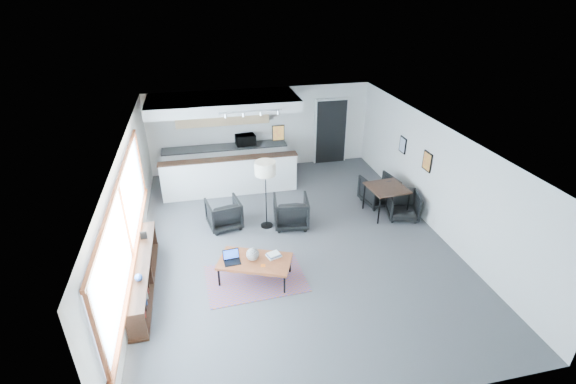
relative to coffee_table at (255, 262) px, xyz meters
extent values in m
cube|color=#4A4A4D|center=(1.09, 1.22, -0.44)|extent=(7.00, 9.00, 0.01)
cube|color=white|center=(1.09, 1.22, 2.17)|extent=(7.00, 9.00, 0.01)
cube|color=silver|center=(1.09, 5.73, 0.86)|extent=(7.00, 0.01, 2.60)
cube|color=silver|center=(1.09, -3.28, 0.86)|extent=(7.00, 0.01, 2.60)
cube|color=silver|center=(-2.41, 1.22, 0.86)|extent=(0.01, 9.00, 2.60)
cube|color=silver|center=(4.60, 1.22, 0.86)|extent=(0.01, 9.00, 2.60)
cube|color=#8CBFFF|center=(-2.38, 0.32, 1.06)|extent=(0.02, 5.80, 1.55)
cube|color=brown|center=(-2.35, 0.32, 0.26)|extent=(0.10, 5.95, 0.06)
cube|color=brown|center=(-2.36, 0.32, 1.86)|extent=(0.06, 5.95, 0.06)
cube|color=brown|center=(-2.36, -2.58, 1.06)|extent=(0.06, 0.06, 1.60)
cube|color=brown|center=(-2.36, 0.32, 1.06)|extent=(0.06, 0.06, 1.60)
cube|color=brown|center=(-2.36, 3.22, 1.06)|extent=(0.06, 0.06, 1.60)
cube|color=black|center=(-2.21, 0.22, 0.18)|extent=(0.35, 3.00, 0.05)
cube|color=black|center=(-2.21, 0.22, -0.39)|extent=(0.35, 3.00, 0.05)
cube|color=black|center=(-2.21, -1.23, -0.11)|extent=(0.33, 0.04, 0.55)
cube|color=black|center=(-2.21, 0.22, -0.11)|extent=(0.33, 0.04, 0.55)
cube|color=black|center=(-2.21, 1.67, -0.11)|extent=(0.33, 0.04, 0.55)
cube|color=#3359A5|center=(-2.21, -1.08, -0.26)|extent=(0.18, 0.04, 0.20)
cube|color=silver|center=(-2.21, -0.91, -0.25)|extent=(0.18, 0.04, 0.22)
cube|color=maroon|center=(-2.21, -0.74, -0.24)|extent=(0.18, 0.04, 0.24)
cube|color=black|center=(-2.21, -0.57, -0.26)|extent=(0.18, 0.04, 0.20)
cube|color=#3359A5|center=(-2.21, -0.40, -0.25)|extent=(0.18, 0.04, 0.22)
cube|color=silver|center=(-2.21, -0.23, -0.24)|extent=(0.18, 0.04, 0.24)
cube|color=maroon|center=(-2.21, -0.06, -0.26)|extent=(0.18, 0.04, 0.20)
cube|color=black|center=(-2.21, 0.11, -0.25)|extent=(0.18, 0.04, 0.22)
cube|color=#3359A5|center=(-2.21, 0.28, -0.24)|extent=(0.18, 0.03, 0.24)
cube|color=silver|center=(-2.21, 0.45, -0.26)|extent=(0.18, 0.03, 0.20)
cube|color=maroon|center=(-2.21, 0.62, -0.25)|extent=(0.18, 0.03, 0.22)
cube|color=black|center=(-2.21, 0.79, -0.24)|extent=(0.18, 0.04, 0.24)
cube|color=black|center=(-2.21, 1.02, 0.30)|extent=(0.14, 0.02, 0.18)
sphere|color=#264C99|center=(-2.19, -0.38, 0.28)|extent=(0.14, 0.14, 0.14)
cube|color=white|center=(-0.11, 3.92, 0.11)|extent=(3.80, 0.25, 1.10)
cube|color=black|center=(-0.11, 3.92, 0.67)|extent=(3.85, 0.32, 0.04)
cube|color=white|center=(-0.11, 5.37, 0.01)|extent=(3.80, 0.60, 0.90)
cube|color=#2D2D2D|center=(-0.11, 5.37, 0.47)|extent=(3.82, 0.62, 0.04)
cube|color=tan|center=(-0.11, 5.52, 1.51)|extent=(2.80, 0.35, 0.70)
cube|color=white|center=(-0.11, 4.82, 2.01)|extent=(4.20, 1.80, 0.30)
cube|color=black|center=(1.29, 3.93, 1.31)|extent=(0.35, 0.03, 0.45)
cube|color=orange|center=(1.29, 3.92, 1.31)|extent=(0.30, 0.01, 0.40)
cube|color=black|center=(3.39, 5.64, 0.61)|extent=(1.00, 0.12, 2.10)
cube|color=white|center=(2.87, 5.65, 0.61)|extent=(0.06, 0.10, 2.10)
cube|color=white|center=(3.91, 5.65, 0.61)|extent=(0.06, 0.10, 2.10)
cube|color=white|center=(3.39, 5.65, 1.68)|extent=(1.10, 0.10, 0.06)
cube|color=silver|center=(0.49, 3.42, 2.12)|extent=(1.60, 0.04, 0.04)
cylinder|color=silver|center=(-0.16, 3.42, 2.04)|extent=(0.07, 0.07, 0.09)
cylinder|color=silver|center=(0.29, 3.42, 2.04)|extent=(0.07, 0.07, 0.09)
cylinder|color=silver|center=(0.74, 3.42, 2.04)|extent=(0.07, 0.07, 0.09)
cylinder|color=silver|center=(1.19, 3.42, 2.04)|extent=(0.07, 0.07, 0.09)
cube|color=black|center=(4.56, 1.62, 1.11)|extent=(0.03, 0.38, 0.48)
cube|color=orange|center=(4.55, 1.62, 1.11)|extent=(0.00, 0.32, 0.42)
cube|color=black|center=(4.56, 2.92, 1.06)|extent=(0.03, 0.34, 0.44)
cube|color=#859FC5|center=(4.55, 2.92, 1.06)|extent=(0.00, 0.28, 0.38)
cube|color=brown|center=(0.00, 0.00, -0.43)|extent=(2.07, 1.46, 0.01)
cube|color=brown|center=(0.00, 0.00, 0.01)|extent=(1.64, 1.27, 0.06)
cube|color=black|center=(-0.75, -0.06, -0.23)|extent=(0.04, 0.04, 0.42)
cube|color=black|center=(-0.49, 0.56, -0.23)|extent=(0.04, 0.04, 0.42)
cube|color=black|center=(0.49, -0.56, -0.23)|extent=(0.04, 0.04, 0.42)
cube|color=black|center=(0.75, 0.06, -0.23)|extent=(0.04, 0.04, 0.42)
cube|color=black|center=(-0.13, -0.31, -0.03)|extent=(1.29, 0.55, 0.03)
cube|color=black|center=(0.13, 0.31, -0.03)|extent=(1.29, 0.55, 0.03)
cube|color=black|center=(-0.45, 0.02, 0.04)|extent=(0.34, 0.26, 0.02)
cube|color=black|center=(-0.46, 0.14, 0.16)|extent=(0.33, 0.09, 0.22)
cube|color=blue|center=(-0.46, 0.14, 0.16)|extent=(0.30, 0.07, 0.19)
sphere|color=gray|center=(-0.04, 0.03, 0.17)|extent=(0.26, 0.26, 0.26)
cube|color=silver|center=(0.40, 0.05, 0.05)|extent=(0.33, 0.30, 0.03)
cube|color=#3359A5|center=(0.40, 0.05, 0.08)|extent=(0.30, 0.27, 0.03)
cube|color=silver|center=(0.40, 0.03, 0.11)|extent=(0.28, 0.25, 0.03)
cube|color=#E5590C|center=(0.13, -0.21, 0.04)|extent=(0.11, 0.11, 0.01)
imported|color=black|center=(-0.45, 2.21, -0.04)|extent=(0.90, 0.86, 0.80)
imported|color=black|center=(1.19, 1.91, -0.01)|extent=(0.94, 0.89, 0.86)
cylinder|color=black|center=(0.59, 2.00, -0.42)|extent=(0.39, 0.39, 0.03)
cylinder|color=black|center=(0.59, 2.00, 0.33)|extent=(0.03, 0.03, 1.48)
cylinder|color=beige|center=(0.59, 2.00, 1.15)|extent=(0.65, 0.65, 0.33)
cube|color=black|center=(3.73, 1.94, 0.32)|extent=(1.00, 1.00, 0.04)
cylinder|color=black|center=(3.36, 1.49, -0.07)|extent=(0.04, 0.04, 0.74)
cylinder|color=black|center=(3.29, 2.31, -0.07)|extent=(0.04, 0.04, 0.74)
cylinder|color=black|center=(4.18, 1.56, -0.07)|extent=(0.04, 0.04, 0.74)
cylinder|color=black|center=(4.11, 2.38, -0.07)|extent=(0.04, 0.04, 0.74)
imported|color=black|center=(4.09, 1.65, -0.11)|extent=(0.78, 0.75, 0.66)
imported|color=black|center=(3.79, 2.51, -0.07)|extent=(0.81, 0.78, 0.73)
imported|color=black|center=(0.54, 5.37, 0.69)|extent=(0.63, 0.40, 0.40)
camera|label=1|loc=(-0.85, -6.85, 5.12)|focal=26.00mm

